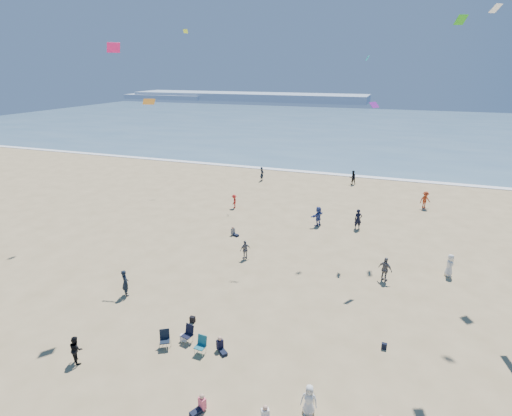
% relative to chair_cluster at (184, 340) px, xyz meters
% --- Properties ---
extents(ocean, '(220.00, 100.00, 0.06)m').
position_rel_chair_cluster_xyz_m(ocean, '(1.09, 89.81, -0.47)').
color(ocean, '#476B84').
rests_on(ocean, ground).
extents(surf_line, '(220.00, 1.20, 0.08)m').
position_rel_chair_cluster_xyz_m(surf_line, '(1.09, 39.81, -0.46)').
color(surf_line, white).
rests_on(surf_line, ground).
extents(headland_far, '(110.00, 20.00, 3.20)m').
position_rel_chair_cluster_xyz_m(headland_far, '(-58.91, 164.81, 1.10)').
color(headland_far, '#7A8EA8').
rests_on(headland_far, ground).
extents(headland_near, '(40.00, 14.00, 2.00)m').
position_rel_chair_cluster_xyz_m(headland_near, '(-98.91, 159.81, 0.50)').
color(headland_near, '#7A8EA8').
rests_on(headland_near, ground).
extents(standing_flyers, '(29.40, 47.36, 1.91)m').
position_rel_chair_cluster_xyz_m(standing_flyers, '(5.10, 14.47, 0.36)').
color(standing_flyers, silver).
rests_on(standing_flyers, ground).
extents(seated_group, '(14.56, 19.32, 0.84)m').
position_rel_chair_cluster_xyz_m(seated_group, '(3.39, 1.47, -0.08)').
color(seated_group, white).
rests_on(seated_group, ground).
extents(chair_cluster, '(2.73, 1.57, 1.00)m').
position_rel_chair_cluster_xyz_m(chair_cluster, '(0.00, 0.00, 0.00)').
color(chair_cluster, black).
rests_on(chair_cluster, ground).
extents(white_tote, '(0.35, 0.20, 0.40)m').
position_rel_chair_cluster_xyz_m(white_tote, '(-0.32, 0.50, -0.30)').
color(white_tote, white).
rests_on(white_tote, ground).
extents(black_backpack, '(0.30, 0.22, 0.38)m').
position_rel_chair_cluster_xyz_m(black_backpack, '(-0.67, 2.19, -0.31)').
color(black_backpack, black).
rests_on(black_backpack, ground).
extents(navy_bag, '(0.28, 0.18, 0.34)m').
position_rel_chair_cluster_xyz_m(navy_bag, '(10.12, 3.54, -0.33)').
color(navy_bag, black).
rests_on(navy_bag, ground).
extents(kites_aloft, '(44.48, 44.01, 26.13)m').
position_rel_chair_cluster_xyz_m(kites_aloft, '(10.27, 7.44, 14.73)').
color(kites_aloft, '#23BBDD').
rests_on(kites_aloft, ground).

